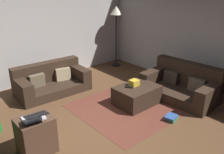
# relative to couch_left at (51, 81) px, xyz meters

# --- Properties ---
(ground_plane) EXTENTS (6.40, 6.40, 0.00)m
(ground_plane) POSITION_rel_couch_left_xyz_m (-0.12, -2.25, -0.27)
(ground_plane) COLOR brown
(rear_partition) EXTENTS (6.40, 0.12, 2.60)m
(rear_partition) POSITION_rel_couch_left_xyz_m (-0.12, 0.89, 1.03)
(rear_partition) COLOR #BCB7B2
(rear_partition) RESTS_ON ground_plane
(corner_partition) EXTENTS (0.12, 6.40, 2.60)m
(corner_partition) POSITION_rel_couch_left_xyz_m (3.02, -2.25, 1.03)
(corner_partition) COLOR #B5B0AB
(corner_partition) RESTS_ON ground_plane
(couch_left) EXTENTS (1.71, 0.91, 0.69)m
(couch_left) POSITION_rel_couch_left_xyz_m (0.00, 0.00, 0.00)
(couch_left) COLOR #332319
(couch_left) RESTS_ON ground_plane
(couch_right) EXTENTS (1.04, 1.69, 0.78)m
(couch_right) POSITION_rel_couch_left_xyz_m (2.14, -2.23, 0.02)
(couch_right) COLOR #332319
(couch_right) RESTS_ON ground_plane
(ottoman) EXTENTS (0.92, 0.68, 0.40)m
(ottoman) POSITION_rel_couch_left_xyz_m (1.10, -1.79, -0.06)
(ottoman) COLOR #332319
(ottoman) RESTS_ON ground_plane
(gift_box) EXTENTS (0.19, 0.17, 0.13)m
(gift_box) POSITION_rel_couch_left_xyz_m (1.10, -1.71, 0.20)
(gift_box) COLOR gold
(gift_box) RESTS_ON ottoman
(tv_remote) EXTENTS (0.13, 0.16, 0.02)m
(tv_remote) POSITION_rel_couch_left_xyz_m (0.93, -1.72, 0.15)
(tv_remote) COLOR black
(tv_remote) RESTS_ON ottoman
(side_table) EXTENTS (0.52, 0.44, 0.60)m
(side_table) POSITION_rel_couch_left_xyz_m (-1.25, -1.89, 0.03)
(side_table) COLOR #4C3323
(side_table) RESTS_ON ground_plane
(laptop) EXTENTS (0.36, 0.44, 0.18)m
(laptop) POSITION_rel_couch_left_xyz_m (-1.25, -1.95, 0.39)
(laptop) COLOR silver
(laptop) RESTS_ON side_table
(book_stack) EXTENTS (0.28, 0.24, 0.09)m
(book_stack) POSITION_rel_couch_left_xyz_m (1.12, -2.71, -0.22)
(book_stack) COLOR #387A47
(book_stack) RESTS_ON ground_plane
(corner_lamp) EXTENTS (0.36, 0.36, 1.82)m
(corner_lamp) POSITION_rel_couch_left_xyz_m (2.48, 0.43, 1.29)
(corner_lamp) COLOR black
(corner_lamp) RESTS_ON ground_plane
(area_rug) EXTENTS (2.60, 2.00, 0.01)m
(area_rug) POSITION_rel_couch_left_xyz_m (1.10, -1.79, -0.26)
(area_rug) COLOR brown
(area_rug) RESTS_ON ground_plane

